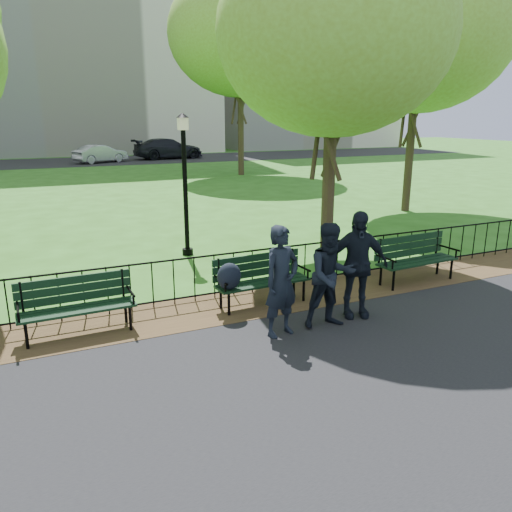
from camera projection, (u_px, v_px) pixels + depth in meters
name	position (u px, v px, depth m)	size (l,w,h in m)	color
ground	(312.00, 328.00, 8.37)	(120.00, 120.00, 0.00)	#295717
asphalt_path	(472.00, 445.00, 5.38)	(60.00, 9.20, 0.01)	black
dirt_strip	(272.00, 299.00, 9.68)	(60.00, 1.60, 0.01)	#342415
far_street	(83.00, 162.00, 39.05)	(70.00, 9.00, 0.01)	black
iron_fence	(261.00, 268.00, 9.98)	(24.06, 0.06, 1.00)	black
apartment_east	(297.00, 39.00, 57.55)	(20.00, 15.00, 24.00)	silver
park_bench_main	(246.00, 275.00, 9.05)	(1.87, 0.64, 1.02)	black
park_bench_left_a	(76.00, 300.00, 8.02)	(1.82, 0.61, 1.02)	black
park_bench_right_a	(414.00, 254.00, 10.59)	(1.92, 0.69, 1.07)	black
lamppost	(185.00, 180.00, 12.31)	(0.32, 0.32, 3.51)	black
tree_near_e	(334.00, 34.00, 11.23)	(5.39, 5.39, 7.51)	#2D2116
tree_mid_e	(420.00, 31.00, 17.11)	(6.45, 6.45, 8.98)	#2D2116
tree_far_e	(240.00, 34.00, 28.20)	(8.20, 8.20, 11.43)	#2D2116
person_left	(281.00, 281.00, 7.88)	(0.66, 0.43, 1.81)	black
person_mid	(331.00, 276.00, 8.20)	(0.86, 0.45, 1.77)	black
person_right	(356.00, 264.00, 8.63)	(1.11, 0.45, 1.89)	black
sedan_silver	(100.00, 154.00, 37.92)	(1.42, 4.07, 1.34)	#9C9EA3
sedan_dark	(168.00, 149.00, 41.42)	(2.32, 5.72, 1.66)	black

